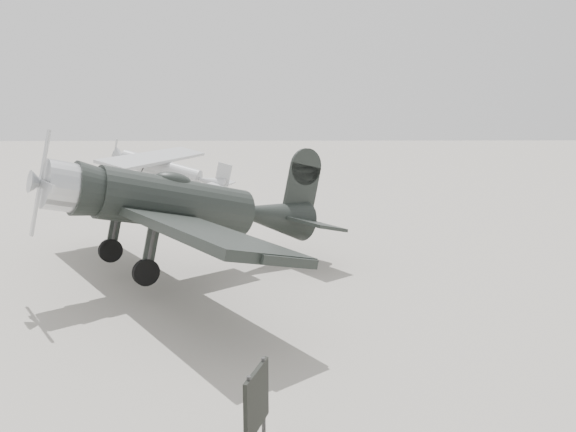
# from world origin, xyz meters

# --- Properties ---
(ground) EXTENTS (160.00, 160.00, 0.00)m
(ground) POSITION_xyz_m (0.00, 0.00, 0.00)
(ground) COLOR gray
(ground) RESTS_ON ground
(lowwing_monoplane) EXTENTS (11.16, 12.58, 4.43)m
(lowwing_monoplane) POSITION_xyz_m (-1.77, -0.89, 2.34)
(lowwing_monoplane) COLOR black
(lowwing_monoplane) RESTS_ON ground
(highwing_monoplane) EXTENTS (7.91, 11.03, 3.13)m
(highwing_monoplane) POSITION_xyz_m (-5.81, 16.26, 1.96)
(highwing_monoplane) COLOR #ACAFB2
(highwing_monoplane) RESTS_ON ground
(sign_board) EXTENTS (0.37, 0.98, 1.46)m
(sign_board) POSITION_xyz_m (0.70, -10.52, 0.87)
(sign_board) COLOR #333333
(sign_board) RESTS_ON ground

